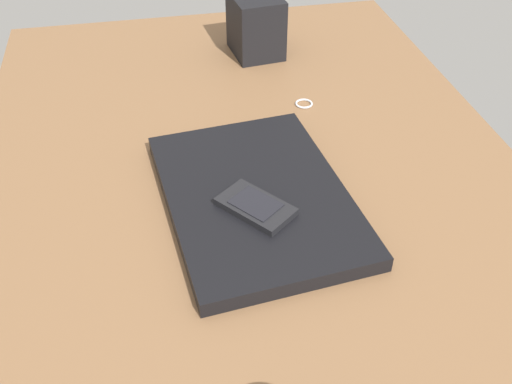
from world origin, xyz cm
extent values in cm
cube|color=brown|center=(0.00, 0.00, 1.50)|extent=(120.00, 80.00, 3.00)
cube|color=black|center=(4.95, -0.83, 4.09)|extent=(35.88, 26.78, 2.18)
cube|color=black|center=(8.60, -1.62, 5.66)|extent=(11.04, 10.38, 0.96)
cube|color=black|center=(8.60, -1.62, 6.21)|extent=(7.39, 7.13, 0.14)
cube|color=black|center=(-39.34, 8.12, 8.64)|extent=(11.62, 9.95, 11.29)
torus|color=silver|center=(-18.65, 12.27, 3.18)|extent=(3.00, 3.00, 0.36)
camera|label=1|loc=(64.38, -12.88, 55.19)|focal=41.28mm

